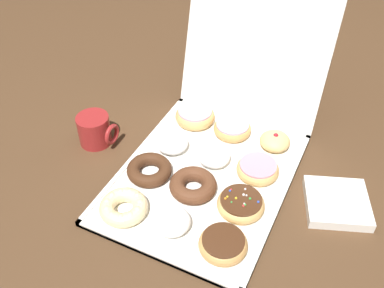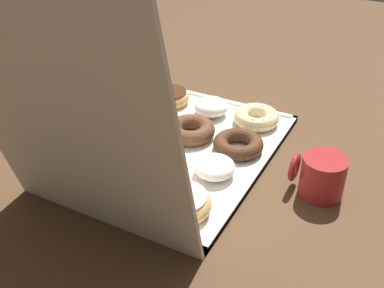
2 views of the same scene
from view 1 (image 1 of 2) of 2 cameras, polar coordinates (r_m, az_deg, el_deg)
ground_plane at (r=1.14m, az=1.63°, el=-4.50°), size 3.00×3.00×0.00m
donut_box at (r=1.13m, az=1.64°, el=-4.31°), size 0.41×0.53×0.01m
box_lid_open at (r=1.24m, az=8.64°, el=14.72°), size 0.41×0.15×0.53m
cruller_donut_0 at (r=1.05m, az=-8.83°, el=-8.02°), size 0.11×0.11×0.04m
powdered_filled_donut_1 at (r=1.01m, az=-2.69°, el=-9.92°), size 0.09×0.09×0.04m
chocolate_frosted_donut_2 at (r=0.98m, az=4.04°, el=-12.76°), size 0.11×0.11×0.04m
chocolate_cake_ring_donut_3 at (r=1.13m, az=-5.53°, el=-3.34°), size 0.12×0.12×0.03m
chocolate_cake_ring_donut_4 at (r=1.08m, az=0.13°, el=-5.34°), size 0.12×0.12×0.04m
sprinkle_donut_5 at (r=1.05m, az=6.32°, el=-7.69°), size 0.11×0.11×0.04m
powdered_filled_donut_6 at (r=1.19m, az=-2.60°, el=0.15°), size 0.09×0.09×0.04m
powdered_filled_donut_7 at (r=1.15m, az=3.04°, el=-1.61°), size 0.09×0.09×0.04m
pink_frosted_donut_8 at (r=1.13m, az=8.48°, el=-3.21°), size 0.11×0.11×0.03m
pink_frosted_donut_9 at (r=1.28m, az=0.40°, el=3.70°), size 0.11×0.11×0.04m
pink_frosted_donut_10 at (r=1.25m, az=5.13°, el=2.07°), size 0.11×0.11×0.03m
jelly_filled_donut_11 at (r=1.22m, az=10.66°, el=0.39°), size 0.08×0.08×0.05m
coffee_mug at (r=1.24m, az=-12.43°, el=1.82°), size 0.11×0.09×0.09m
napkin_stack at (r=1.12m, az=18.22°, el=-7.22°), size 0.19×0.19×0.03m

